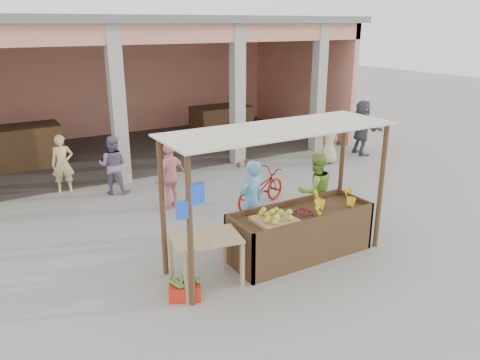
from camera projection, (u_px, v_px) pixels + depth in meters
ground at (277, 261)px, 8.29m from camera, size 60.00×60.00×0.00m
market_building at (118, 66)px, 14.73m from camera, size 14.40×6.40×4.20m
fruit_stall at (300, 235)px, 8.40m from camera, size 2.60×0.95×0.80m
stall_awning at (277, 153)px, 7.70m from camera, size 4.09×1.35×2.39m
banana_heap at (333, 201)px, 8.59m from camera, size 1.18×0.64×0.21m
melon_tray at (274, 217)px, 7.92m from camera, size 0.68×0.59×0.19m
berry_heap at (303, 211)px, 8.21m from camera, size 0.42×0.34×0.13m
side_table at (206, 245)px, 7.30m from camera, size 1.17×0.90×0.86m
papaya_pile at (206, 231)px, 7.22m from camera, size 0.73×0.42×0.21m
red_crate at (185, 290)px, 7.16m from camera, size 0.57×0.51×0.25m
plantain_bundle at (185, 281)px, 7.10m from camera, size 0.39×0.27×0.08m
produce_sacks at (247, 156)px, 13.68m from camera, size 1.03×0.77×0.62m
vendor_blue at (251, 199)px, 8.82m from camera, size 0.73×0.59×1.72m
vendor_green at (315, 189)px, 9.42m from camera, size 0.87×0.60×1.67m
motorcycle at (261, 188)px, 10.66m from camera, size 1.10×1.77×0.88m
shopper_b at (170, 174)px, 10.42m from camera, size 1.07×0.83×1.61m
shopper_c at (329, 137)px, 13.80m from camera, size 0.80×0.53×1.63m
shopper_d at (362, 126)px, 14.75m from camera, size 1.04×1.80×1.83m
shopper_e at (62, 163)px, 11.47m from camera, size 0.63×0.52×1.50m
shopper_f at (113, 162)px, 11.35m from camera, size 0.90×0.78×1.59m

